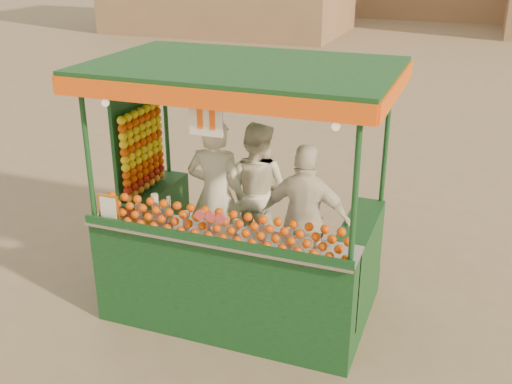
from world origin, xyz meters
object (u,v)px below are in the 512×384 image
at_px(vendor_left, 216,195).
at_px(vendor_middle, 256,190).
at_px(juice_cart, 233,238).
at_px(vendor_right, 305,221).

relative_size(vendor_left, vendor_middle, 1.08).
relative_size(juice_cart, vendor_right, 1.82).
bearing_deg(vendor_right, vendor_left, -11.17).
distance_m(juice_cart, vendor_right, 0.81).
bearing_deg(vendor_middle, vendor_right, 147.37).
bearing_deg(vendor_left, vendor_middle, -133.10).
distance_m(vendor_middle, vendor_right, 0.98).
distance_m(juice_cart, vendor_left, 0.57).
bearing_deg(juice_cart, vendor_right, 13.23).
relative_size(vendor_middle, vendor_right, 0.99).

